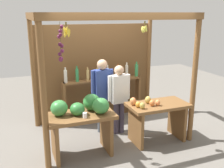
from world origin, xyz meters
name	(u,v)px	position (x,y,z in m)	size (l,w,h in m)	color
ground_plane	(109,132)	(0.00, 0.00, 0.00)	(12.00, 12.00, 0.00)	slate
market_stall	(102,63)	(-0.01, 0.42, 1.43)	(2.91, 1.89, 2.47)	brown
fruit_counter_left	(83,116)	(-0.73, -0.65, 0.72)	(1.17, 0.67, 1.07)	brown
fruit_counter_right	(156,114)	(0.74, -0.67, 0.57)	(1.17, 0.64, 0.92)	brown
bottle_shelf_unit	(103,87)	(0.11, 0.67, 0.82)	(1.86, 0.22, 1.35)	brown
vendor_man	(102,90)	(-0.11, 0.10, 0.93)	(0.48, 0.21, 1.57)	#464D54
vendor_woman	(119,94)	(0.18, -0.10, 0.86)	(0.48, 0.20, 1.46)	#433D52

